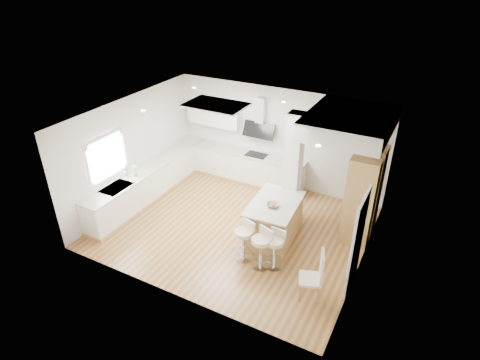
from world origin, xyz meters
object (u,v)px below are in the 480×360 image
Objects in this scene: bar_stool_c at (275,247)px; bar_stool_a at (244,238)px; peninsula at (274,220)px; bar_stool_b at (261,246)px; dining_chair at (316,274)px.

bar_stool_a is at bearing -170.51° from bar_stool_c.
peninsula is 1.83× the size of bar_stool_c.
bar_stool_b is 1.04× the size of bar_stool_c.
bar_stool_a reaches higher than bar_stool_c.
peninsula reaches higher than bar_stool_c.
bar_stool_c is (0.25, 0.13, -0.02)m from bar_stool_b.
dining_chair is (1.03, -0.47, 0.08)m from bar_stool_c.
dining_chair is at bearing 4.85° from bar_stool_a.
bar_stool_b is at bearing -84.62° from peninsula.
dining_chair is (1.72, -0.41, 0.06)m from bar_stool_a.
peninsula is at bearing 119.24° from bar_stool_c.
peninsula is 2.01m from dining_chair.
peninsula reaches higher than bar_stool_b.
bar_stool_b is (0.44, -0.07, 0.00)m from bar_stool_a.
bar_stool_c is 0.82× the size of dining_chair.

